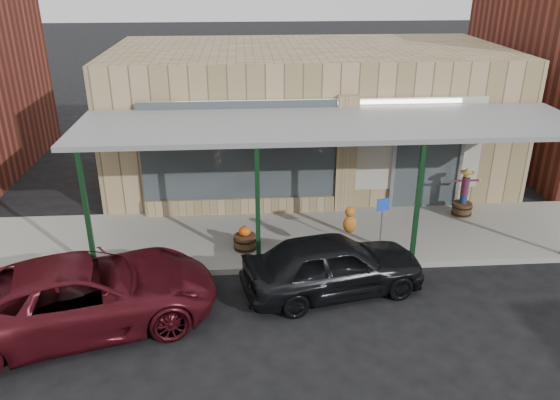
{
  "coord_description": "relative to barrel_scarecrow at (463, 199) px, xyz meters",
  "views": [
    {
      "loc": [
        -2.08,
        -8.81,
        6.57
      ],
      "look_at": [
        -1.27,
        2.6,
        1.58
      ],
      "focal_mm": 35.0,
      "sensor_mm": 36.0,
      "label": 1
    }
  ],
  "objects": [
    {
      "name": "parked_sedan",
      "position": [
        -4.13,
        -3.33,
        0.06
      ],
      "size": [
        4.13,
        2.34,
        1.58
      ],
      "rotation": [
        0.0,
        0.0,
        1.78
      ],
      "color": "black",
      "rests_on": "ground"
    },
    {
      "name": "handicap_sign",
      "position": [
        -2.81,
        -2.1,
        0.49
      ],
      "size": [
        0.3,
        0.08,
        1.47
      ],
      "rotation": [
        0.0,
        0.0,
        0.19
      ],
      "color": "gray",
      "rests_on": "sidewalk"
    },
    {
      "name": "barrel_pumpkin",
      "position": [
        -6.0,
        -1.55,
        -0.23
      ],
      "size": [
        0.56,
        0.56,
        0.64
      ],
      "rotation": [
        0.0,
        0.0,
        0.03
      ],
      "color": "#4B2D1E",
      "rests_on": "sidewalk"
    },
    {
      "name": "block_buildings_near",
      "position": [
        -1.89,
        4.7,
        3.16
      ],
      "size": [
        61.0,
        8.0,
        8.0
      ],
      "color": "maroon",
      "rests_on": "ground"
    },
    {
      "name": "awning",
      "position": [
        -3.9,
        -0.94,
        2.4
      ],
      "size": [
        12.0,
        3.0,
        3.04
      ],
      "color": "slate",
      "rests_on": "ground"
    },
    {
      "name": "barrel_scarecrow",
      "position": [
        0.0,
        0.0,
        0.0
      ],
      "size": [
        0.82,
        0.64,
        1.36
      ],
      "rotation": [
        0.0,
        0.0,
        0.25
      ],
      "color": "#4B2D1E",
      "rests_on": "sidewalk"
    },
    {
      "name": "ground",
      "position": [
        -3.9,
        -4.5,
        -0.61
      ],
      "size": [
        120.0,
        120.0,
        0.0
      ],
      "primitive_type": "plane",
      "color": "black",
      "rests_on": "ground"
    },
    {
      "name": "sidewalk",
      "position": [
        -3.9,
        -0.9,
        -0.53
      ],
      "size": [
        40.0,
        3.2,
        0.15
      ],
      "primitive_type": "cube",
      "color": "gray",
      "rests_on": "ground"
    },
    {
      "name": "car_maroon",
      "position": [
        -9.12,
        -4.17,
        0.1
      ],
      "size": [
        5.52,
        3.64,
        1.41
      ],
      "primitive_type": "imported",
      "rotation": [
        0.0,
        0.0,
        1.85
      ],
      "color": "#490E16",
      "rests_on": "ground"
    },
    {
      "name": "storefront",
      "position": [
        -3.9,
        3.66,
        1.48
      ],
      "size": [
        12.0,
        6.25,
        4.2
      ],
      "color": "tan",
      "rests_on": "ground"
    }
  ]
}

